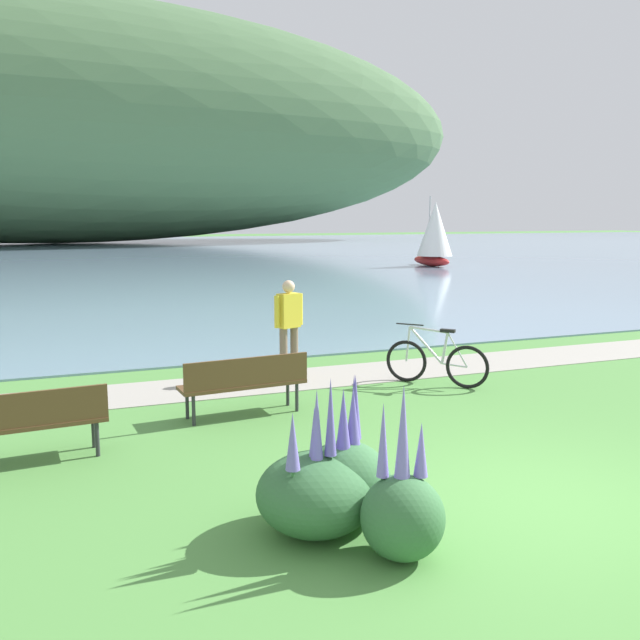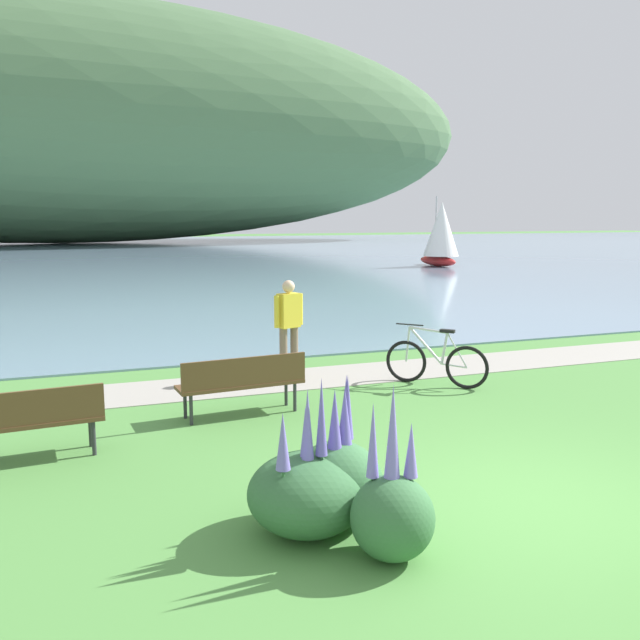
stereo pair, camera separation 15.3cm
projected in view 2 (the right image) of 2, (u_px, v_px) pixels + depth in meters
The scene contains 12 objects.
ground_plane at pixel (529, 503), 6.59m from camera, with size 200.00×200.00×0.00m, color #518E42.
bay_water at pixel (132, 254), 50.42m from camera, with size 180.00×80.00×0.04m, color #7A99B2.
distant_hillside at pixel (56, 121), 67.26m from camera, with size 90.30×28.00×24.59m, color #4C7047.
shoreline_path at pixel (328, 376), 11.79m from camera, with size 60.00×1.50×0.01m, color #A39E93.
park_bench_near_camera at pixel (242, 380), 9.40m from camera, with size 1.83×0.63×0.88m.
park_bench_further_along at pixel (21, 419), 7.61m from camera, with size 1.83×0.63×0.88m.
bicycle_leaning_near_bench at pixel (436, 362), 11.14m from camera, with size 1.25×1.33×1.01m.
person_at_shoreline at pixel (289, 322), 11.69m from camera, with size 0.58×0.34×1.71m.
echium_bush_closest_to_camera at pixel (338, 478), 6.11m from camera, with size 0.85×0.85×1.44m.
echium_bush_beside_closest at pixel (392, 512), 5.48m from camera, with size 0.70×0.70×1.48m.
echium_bush_mid_cluster at pixel (307, 492), 5.94m from camera, with size 1.07×1.07×1.35m.
sailboat_mid_bay at pixel (441, 233), 37.05m from camera, with size 2.05×3.35×3.90m.
Camera 2 is at (-4.09, -5.14, 2.81)m, focal length 37.43 mm.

